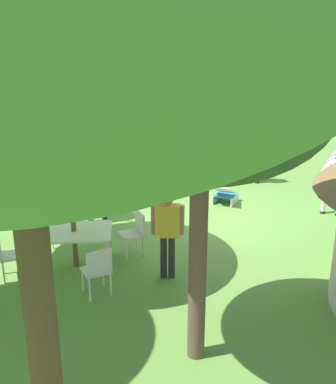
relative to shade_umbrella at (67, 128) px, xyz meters
name	(u,v)px	position (x,y,z in m)	size (l,w,h in m)	color
ground_plane	(207,220)	(-2.77, -2.35, -2.71)	(36.00, 36.00, 0.00)	#5E8E3B
shade_umbrella	(67,128)	(0.00, 0.00, 0.00)	(3.81, 3.81, 3.23)	brown
patio_dining_table	(74,235)	(0.00, 0.00, -2.05)	(1.49, 1.08, 0.74)	silver
patio_chair_near_hut	(57,220)	(0.59, -1.09, -2.19)	(0.59, 0.58, 0.90)	silver
patio_chair_near_lawn	(6,252)	(1.15, 0.46, -2.19)	(0.55, 0.56, 0.90)	silver
patio_chair_east_end	(98,269)	(-0.59, 1.09, -2.19)	(0.59, 0.58, 0.90)	silver
patio_chair_west_end	(135,230)	(-1.13, -0.52, -2.19)	(0.57, 0.58, 0.90)	silver
guest_behind_table	(168,227)	(-1.78, 0.45, -1.70)	(0.60, 0.23, 1.67)	#252526
standing_watcher	(257,151)	(-4.47, -5.36, -1.72)	(0.50, 0.42, 1.65)	black
striped_lounge_chair	(225,195)	(-3.32, -3.52, -2.46)	(0.83, 0.97, 0.60)	#2573B5
zebra_nearest_camera	(86,174)	(0.23, -2.89, -1.70)	(1.38, 1.90, 1.55)	silver
acacia_tree_behind_hut	(201,102)	(-2.17, 2.65, 0.81)	(3.15, 3.15, 4.49)	brown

